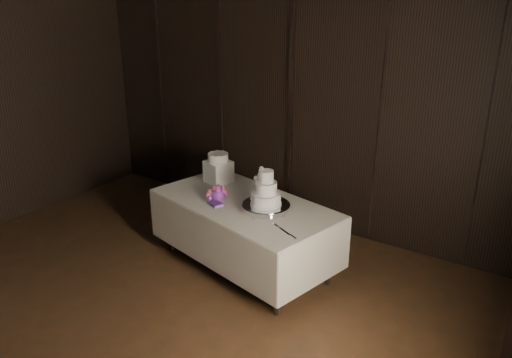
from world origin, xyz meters
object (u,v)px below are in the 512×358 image
object	(u,v)px
display_table	(244,232)
box_pedestal	(218,172)
bouquet	(218,194)
small_cake	(218,157)
wedding_cake	(263,191)
cake_stand	(266,208)

from	to	relation	value
display_table	box_pedestal	bearing A→B (deg)	163.67
bouquet	small_cake	distance (m)	0.58
wedding_cake	bouquet	size ratio (longest dim) A/B	0.90
bouquet	display_table	bearing A→B (deg)	21.18
bouquet	box_pedestal	xyz separation A→B (m)	(-0.32, 0.42, 0.06)
cake_stand	box_pedestal	world-z (taller)	box_pedestal
display_table	wedding_cake	bearing A→B (deg)	-6.98
wedding_cake	cake_stand	bearing A→B (deg)	46.04
cake_stand	display_table	bearing A→B (deg)	164.58
wedding_cake	small_cake	bearing A→B (deg)	170.80
display_table	small_cake	bearing A→B (deg)	163.67
display_table	box_pedestal	xyz separation A→B (m)	(-0.59, 0.32, 0.47)
cake_stand	bouquet	xyz separation A→B (m)	(-0.59, -0.01, 0.02)
display_table	small_cake	world-z (taller)	small_cake
box_pedestal	display_table	bearing A→B (deg)	-28.54
wedding_cake	small_cake	distance (m)	0.99
wedding_cake	box_pedestal	distance (m)	0.99
display_table	bouquet	xyz separation A→B (m)	(-0.26, -0.10, 0.41)
wedding_cake	bouquet	world-z (taller)	wedding_cake
cake_stand	bouquet	world-z (taller)	bouquet
bouquet	small_cake	world-z (taller)	small_cake
display_table	cake_stand	world-z (taller)	cake_stand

